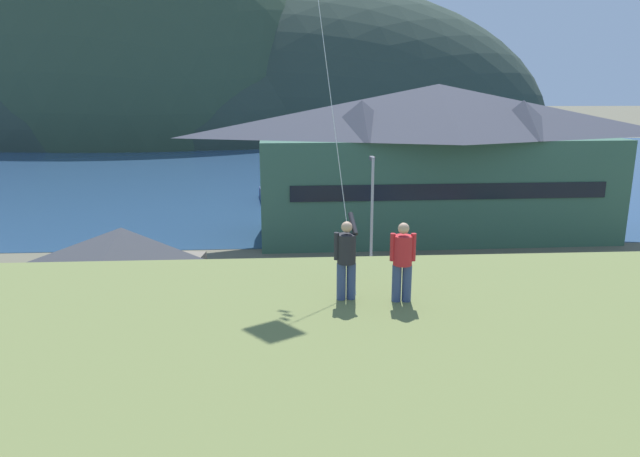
# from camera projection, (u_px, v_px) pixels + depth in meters

# --- Properties ---
(ground_plane) EXTENTS (600.00, 600.00, 0.00)m
(ground_plane) POSITION_uv_depth(u_px,v_px,m) (342.00, 369.00, 23.43)
(ground_plane) COLOR #66604C
(parking_lot_pad) EXTENTS (40.00, 20.00, 0.10)m
(parking_lot_pad) POSITION_uv_depth(u_px,v_px,m) (332.00, 319.00, 28.26)
(parking_lot_pad) COLOR slate
(parking_lot_pad) RESTS_ON ground
(bay_water) EXTENTS (360.00, 84.00, 0.03)m
(bay_water) POSITION_uv_depth(u_px,v_px,m) (300.00, 167.00, 81.54)
(bay_water) COLOR navy
(bay_water) RESTS_ON ground
(far_hill_west_ridge) EXTENTS (121.88, 61.06, 54.72)m
(far_hill_west_ridge) POSITION_uv_depth(u_px,v_px,m) (141.00, 137.00, 128.36)
(far_hill_west_ridge) COLOR #2D3D33
(far_hill_west_ridge) RESTS_ON ground
(far_hill_east_peak) EXTENTS (92.65, 70.99, 95.92)m
(far_hill_east_peak) POSITION_uv_depth(u_px,v_px,m) (152.00, 136.00, 132.61)
(far_hill_east_peak) COLOR #334733
(far_hill_east_peak) RESTS_ON ground
(far_hill_center_saddle) EXTENTS (113.66, 62.63, 67.21)m
(far_hill_center_saddle) POSITION_uv_depth(u_px,v_px,m) (307.00, 134.00, 136.23)
(far_hill_center_saddle) COLOR #2D3D33
(far_hill_center_saddle) RESTS_ON ground
(far_hill_far_shoulder) EXTENTS (88.34, 46.05, 64.18)m
(far_hill_far_shoulder) POSITION_uv_depth(u_px,v_px,m) (326.00, 133.00, 139.56)
(far_hill_far_shoulder) COLOR #2D3D33
(far_hill_far_shoulder) RESTS_ON ground
(harbor_lodge) EXTENTS (27.61, 9.68, 11.30)m
(harbor_lodge) POSITION_uv_depth(u_px,v_px,m) (436.00, 158.00, 42.96)
(harbor_lodge) COLOR #38604C
(harbor_lodge) RESTS_ON ground
(storage_shed_near_lot) EXTENTS (7.66, 6.65, 4.84)m
(storage_shed_near_lot) POSITION_uv_depth(u_px,v_px,m) (125.00, 275.00, 27.09)
(storage_shed_near_lot) COLOR #756B5B
(storage_shed_near_lot) RESTS_ON ground
(wharf_dock) EXTENTS (3.20, 12.62, 0.70)m
(wharf_dock) POSITION_uv_depth(u_px,v_px,m) (304.00, 203.00, 54.94)
(wharf_dock) COLOR #70604C
(wharf_dock) RESTS_ON ground
(moored_boat_wharfside) EXTENTS (2.44, 6.12, 2.16)m
(moored_boat_wharfside) POSITION_uv_depth(u_px,v_px,m) (270.00, 194.00, 57.04)
(moored_boat_wharfside) COLOR navy
(moored_boat_wharfside) RESTS_ON ground
(moored_boat_outer_mooring) EXTENTS (2.84, 8.31, 2.16)m
(moored_boat_outer_mooring) POSITION_uv_depth(u_px,v_px,m) (346.00, 205.00, 52.02)
(moored_boat_outer_mooring) COLOR #A8A399
(moored_boat_outer_mooring) RESTS_ON ground
(parked_car_front_row_silver) EXTENTS (4.22, 2.09, 1.82)m
(parked_car_front_row_silver) POSITION_uv_depth(u_px,v_px,m) (490.00, 331.00, 24.52)
(parked_car_front_row_silver) COLOR navy
(parked_car_front_row_silver) RESTS_ON parking_lot_pad
(parked_car_corner_spot) EXTENTS (4.27, 2.20, 1.82)m
(parked_car_corner_spot) POSITION_uv_depth(u_px,v_px,m) (632.00, 283.00, 30.44)
(parked_car_corner_spot) COLOR #236633
(parked_car_corner_spot) RESTS_ON parking_lot_pad
(parked_car_mid_row_near) EXTENTS (4.27, 2.20, 1.82)m
(parked_car_mid_row_near) POSITION_uv_depth(u_px,v_px,m) (272.00, 295.00, 28.70)
(parked_car_mid_row_near) COLOR black
(parked_car_mid_row_near) RESTS_ON parking_lot_pad
(parked_car_lone_by_shed) EXTENTS (4.32, 2.30, 1.82)m
(parked_car_lone_by_shed) POSITION_uv_depth(u_px,v_px,m) (287.00, 335.00, 24.10)
(parked_car_lone_by_shed) COLOR black
(parked_car_lone_by_shed) RESTS_ON parking_lot_pad
(parked_car_mid_row_center) EXTENTS (4.32, 2.30, 1.82)m
(parked_car_mid_row_center) POSITION_uv_depth(u_px,v_px,m) (541.00, 283.00, 30.47)
(parked_car_mid_row_center) COLOR silver
(parked_car_mid_row_center) RESTS_ON parking_lot_pad
(parked_car_back_row_right) EXTENTS (4.26, 2.16, 1.82)m
(parked_car_back_row_right) POSITION_uv_depth(u_px,v_px,m) (377.00, 295.00, 28.64)
(parked_car_back_row_right) COLOR #B28923
(parked_car_back_row_right) RESTS_ON parking_lot_pad
(parking_light_pole) EXTENTS (0.24, 0.78, 7.22)m
(parking_light_pole) POSITION_uv_depth(u_px,v_px,m) (372.00, 211.00, 32.79)
(parking_light_pole) COLOR #ADADB2
(parking_light_pole) RESTS_ON parking_lot_pad
(person_kite_flyer) EXTENTS (0.52, 0.68, 1.86)m
(person_kite_flyer) POSITION_uv_depth(u_px,v_px,m) (346.00, 257.00, 12.39)
(person_kite_flyer) COLOR #384770
(person_kite_flyer) RESTS_ON grassy_hill_foreground
(person_companion) EXTENTS (0.55, 0.40, 1.74)m
(person_companion) POSITION_uv_depth(u_px,v_px,m) (403.00, 260.00, 12.27)
(person_companion) COLOR #384770
(person_companion) RESTS_ON grassy_hill_foreground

